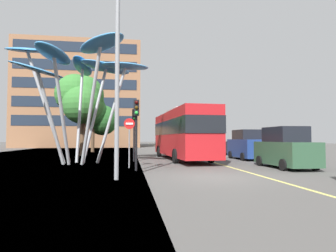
{
  "coord_description": "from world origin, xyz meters",
  "views": [
    {
      "loc": [
        -3.59,
        -11.58,
        1.64
      ],
      "look_at": [
        -0.91,
        7.87,
        2.5
      ],
      "focal_mm": 30.02,
      "sensor_mm": 36.0,
      "label": 1
    }
  ],
  "objects_px": {
    "traffic_light_kerb_far": "(134,124)",
    "street_lamp": "(124,54)",
    "leaf_sculpture": "(82,67)",
    "car_parked_mid": "(285,149)",
    "car_parked_far": "(248,145)",
    "red_bus": "(182,132)",
    "no_entry_sign": "(129,135)",
    "car_side_street": "(213,145)",
    "traffic_light_kerb_near": "(136,119)"
  },
  "relations": [
    {
      "from": "leaf_sculpture",
      "to": "car_parked_mid",
      "type": "xyz_separation_m",
      "value": [
        11.7,
        -4.24,
        -5.29
      ]
    },
    {
      "from": "traffic_light_kerb_far",
      "to": "car_parked_mid",
      "type": "xyz_separation_m",
      "value": [
        8.24,
        -5.37,
        -1.61
      ]
    },
    {
      "from": "traffic_light_kerb_far",
      "to": "street_lamp",
      "type": "distance_m",
      "value": 8.93
    },
    {
      "from": "leaf_sculpture",
      "to": "traffic_light_kerb_near",
      "type": "bearing_deg",
      "value": -52.94
    },
    {
      "from": "red_bus",
      "to": "car_side_street",
      "type": "height_order",
      "value": "red_bus"
    },
    {
      "from": "leaf_sculpture",
      "to": "no_entry_sign",
      "type": "bearing_deg",
      "value": -44.62
    },
    {
      "from": "leaf_sculpture",
      "to": "traffic_light_kerb_far",
      "type": "distance_m",
      "value": 5.17
    },
    {
      "from": "leaf_sculpture",
      "to": "no_entry_sign",
      "type": "height_order",
      "value": "leaf_sculpture"
    },
    {
      "from": "traffic_light_kerb_far",
      "to": "car_side_street",
      "type": "distance_m",
      "value": 11.81
    },
    {
      "from": "traffic_light_kerb_near",
      "to": "no_entry_sign",
      "type": "bearing_deg",
      "value": 102.9
    },
    {
      "from": "car_side_street",
      "to": "street_lamp",
      "type": "xyz_separation_m",
      "value": [
        -8.83,
        -16.84,
        4.1
      ]
    },
    {
      "from": "red_bus",
      "to": "leaf_sculpture",
      "type": "distance_m",
      "value": 8.69
    },
    {
      "from": "traffic_light_kerb_near",
      "to": "car_side_street",
      "type": "relative_size",
      "value": 0.88
    },
    {
      "from": "car_side_street",
      "to": "no_entry_sign",
      "type": "bearing_deg",
      "value": -124.64
    },
    {
      "from": "traffic_light_kerb_near",
      "to": "leaf_sculpture",
      "type": "bearing_deg",
      "value": 127.06
    },
    {
      "from": "red_bus",
      "to": "no_entry_sign",
      "type": "distance_m",
      "value": 6.93
    },
    {
      "from": "traffic_light_kerb_near",
      "to": "car_side_street",
      "type": "distance_m",
      "value": 16.32
    },
    {
      "from": "traffic_light_kerb_far",
      "to": "street_lamp",
      "type": "bearing_deg",
      "value": -93.67
    },
    {
      "from": "traffic_light_kerb_far",
      "to": "car_side_street",
      "type": "xyz_separation_m",
      "value": [
        8.28,
        8.25,
        -1.71
      ]
    },
    {
      "from": "car_parked_mid",
      "to": "car_parked_far",
      "type": "xyz_separation_m",
      "value": [
        0.57,
        6.28,
        0.02
      ]
    },
    {
      "from": "car_parked_far",
      "to": "no_entry_sign",
      "type": "bearing_deg",
      "value": -150.78
    },
    {
      "from": "traffic_light_kerb_far",
      "to": "car_parked_far",
      "type": "height_order",
      "value": "traffic_light_kerb_far"
    },
    {
      "from": "traffic_light_kerb_near",
      "to": "no_entry_sign",
      "type": "height_order",
      "value": "traffic_light_kerb_near"
    },
    {
      "from": "street_lamp",
      "to": "no_entry_sign",
      "type": "relative_size",
      "value": 2.92
    },
    {
      "from": "leaf_sculpture",
      "to": "no_entry_sign",
      "type": "relative_size",
      "value": 3.6
    },
    {
      "from": "car_side_street",
      "to": "street_lamp",
      "type": "bearing_deg",
      "value": -117.68
    },
    {
      "from": "car_parked_mid",
      "to": "red_bus",
      "type": "bearing_deg",
      "value": 123.77
    },
    {
      "from": "red_bus",
      "to": "traffic_light_kerb_far",
      "type": "xyz_separation_m",
      "value": [
        -3.7,
        -1.42,
        0.55
      ]
    },
    {
      "from": "traffic_light_kerb_far",
      "to": "street_lamp",
      "type": "xyz_separation_m",
      "value": [
        -0.55,
        -8.59,
        2.39
      ]
    },
    {
      "from": "traffic_light_kerb_far",
      "to": "car_parked_mid",
      "type": "relative_size",
      "value": 0.88
    },
    {
      "from": "car_parked_far",
      "to": "traffic_light_kerb_far",
      "type": "bearing_deg",
      "value": -174.14
    },
    {
      "from": "car_parked_mid",
      "to": "car_side_street",
      "type": "relative_size",
      "value": 1.04
    },
    {
      "from": "car_parked_mid",
      "to": "traffic_light_kerb_near",
      "type": "bearing_deg",
      "value": -177.56
    },
    {
      "from": "traffic_light_kerb_near",
      "to": "street_lamp",
      "type": "xyz_separation_m",
      "value": [
        -0.57,
        -2.86,
        2.46
      ]
    },
    {
      "from": "traffic_light_kerb_far",
      "to": "no_entry_sign",
      "type": "bearing_deg",
      "value": -94.48
    },
    {
      "from": "leaf_sculpture",
      "to": "no_entry_sign",
      "type": "distance_m",
      "value": 6.3
    },
    {
      "from": "leaf_sculpture",
      "to": "car_side_street",
      "type": "height_order",
      "value": "leaf_sculpture"
    },
    {
      "from": "leaf_sculpture",
      "to": "traffic_light_kerb_near",
      "type": "xyz_separation_m",
      "value": [
        3.47,
        -4.59,
        -3.75
      ]
    },
    {
      "from": "traffic_light_kerb_near",
      "to": "car_parked_far",
      "type": "bearing_deg",
      "value": 36.99
    },
    {
      "from": "traffic_light_kerb_far",
      "to": "no_entry_sign",
      "type": "xyz_separation_m",
      "value": [
        -0.33,
        -4.21,
        -0.84
      ]
    },
    {
      "from": "traffic_light_kerb_far",
      "to": "car_side_street",
      "type": "relative_size",
      "value": 0.91
    },
    {
      "from": "car_parked_far",
      "to": "car_side_street",
      "type": "distance_m",
      "value": 7.37
    },
    {
      "from": "traffic_light_kerb_far",
      "to": "street_lamp",
      "type": "height_order",
      "value": "street_lamp"
    },
    {
      "from": "car_parked_far",
      "to": "traffic_light_kerb_near",
      "type": "bearing_deg",
      "value": -143.01
    },
    {
      "from": "traffic_light_kerb_far",
      "to": "car_parked_far",
      "type": "bearing_deg",
      "value": 5.86
    },
    {
      "from": "traffic_light_kerb_far",
      "to": "car_parked_mid",
      "type": "distance_m",
      "value": 9.97
    },
    {
      "from": "leaf_sculpture",
      "to": "red_bus",
      "type": "bearing_deg",
      "value": 19.63
    },
    {
      "from": "leaf_sculpture",
      "to": "traffic_light_kerb_far",
      "type": "height_order",
      "value": "leaf_sculpture"
    },
    {
      "from": "red_bus",
      "to": "car_parked_mid",
      "type": "relative_size",
      "value": 2.76
    },
    {
      "from": "leaf_sculpture",
      "to": "car_parked_mid",
      "type": "height_order",
      "value": "leaf_sculpture"
    }
  ]
}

